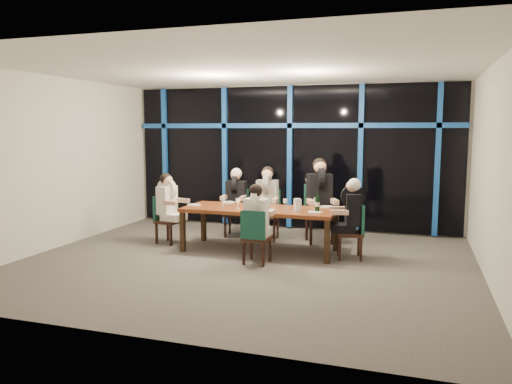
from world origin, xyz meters
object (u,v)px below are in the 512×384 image
(chair_far_left, at_px, (237,210))
(diner_end_left, at_px, (168,198))
(dining_table, at_px, (260,212))
(chair_end_left, at_px, (166,216))
(diner_end_right, at_px, (351,207))
(chair_near_mid, at_px, (255,234))
(water_pitcher, at_px, (297,205))
(diner_far_mid, at_px, (267,192))
(chair_end_right, at_px, (355,228))
(diner_far_right, at_px, (320,188))
(diner_far_left, at_px, (236,192))
(diner_near_mid, at_px, (257,212))
(wine_bottle, at_px, (317,204))
(chair_far_mid, at_px, (268,211))
(chair_far_right, at_px, (318,210))

(chair_far_left, xyz_separation_m, diner_end_left, (-0.95, -1.02, 0.34))
(dining_table, relative_size, chair_end_left, 2.94)
(diner_end_left, distance_m, diner_end_right, 3.30)
(chair_near_mid, bearing_deg, chair_far_left, -59.41)
(diner_end_right, relative_size, water_pitcher, 4.15)
(diner_far_mid, xyz_separation_m, diner_end_left, (-1.63, -0.84, -0.06))
(chair_end_left, xyz_separation_m, chair_end_right, (3.45, -0.08, 0.00))
(chair_end_left, bearing_deg, diner_end_right, -81.40)
(chair_end_left, distance_m, water_pitcher, 2.55)
(chair_end_right, height_order, diner_far_right, diner_far_right)
(chair_end_right, xyz_separation_m, diner_far_left, (-2.41, 1.01, 0.37))
(diner_near_mid, bearing_deg, wine_bottle, -136.95)
(chair_far_left, xyz_separation_m, diner_far_right, (1.66, -0.10, 0.51))
(chair_far_mid, relative_size, chair_near_mid, 1.11)
(dining_table, height_order, chair_far_mid, chair_far_mid)
(dining_table, xyz_separation_m, chair_far_right, (0.82, 1.05, -0.09))
(wine_bottle, xyz_separation_m, water_pitcher, (-0.32, -0.04, -0.03))
(chair_far_right, bearing_deg, wine_bottle, -103.81)
(diner_end_right, bearing_deg, chair_far_left, -128.31)
(chair_far_left, relative_size, water_pitcher, 4.35)
(chair_far_right, distance_m, water_pitcher, 1.21)
(chair_far_right, distance_m, diner_far_right, 0.43)
(chair_far_mid, bearing_deg, diner_far_mid, -90.00)
(dining_table, relative_size, water_pitcher, 12.40)
(dining_table, relative_size, chair_near_mid, 3.04)
(dining_table, bearing_deg, diner_near_mid, -75.45)
(chair_far_mid, bearing_deg, wine_bottle, -47.46)
(chair_far_mid, height_order, diner_near_mid, diner_near_mid)
(chair_end_right, xyz_separation_m, diner_near_mid, (-1.41, -0.76, 0.32))
(chair_far_left, height_order, diner_far_mid, diner_far_mid)
(dining_table, height_order, water_pitcher, water_pitcher)
(chair_end_right, distance_m, diner_far_left, 2.64)
(chair_far_right, height_order, diner_far_mid, diner_far_mid)
(chair_far_mid, relative_size, diner_end_left, 1.10)
(chair_far_right, distance_m, chair_near_mid, 2.00)
(chair_end_left, distance_m, diner_end_right, 3.39)
(diner_far_left, distance_m, diner_end_left, 1.35)
(diner_far_right, distance_m, diner_end_right, 1.22)
(chair_far_left, distance_m, chair_near_mid, 2.16)
(chair_far_left, height_order, diner_near_mid, diner_near_mid)
(diner_end_left, relative_size, wine_bottle, 2.47)
(chair_end_left, bearing_deg, chair_far_left, -35.43)
(chair_end_right, relative_size, diner_near_mid, 1.07)
(diner_near_mid, bearing_deg, chair_far_left, -58.41)
(chair_far_left, height_order, diner_end_right, diner_end_right)
(water_pitcher, bearing_deg, chair_far_mid, 118.05)
(dining_table, xyz_separation_m, diner_near_mid, (0.20, -0.77, 0.14))
(chair_far_right, relative_size, diner_far_left, 1.20)
(chair_far_right, height_order, diner_end_left, diner_end_left)
(chair_far_left, bearing_deg, dining_table, -58.62)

